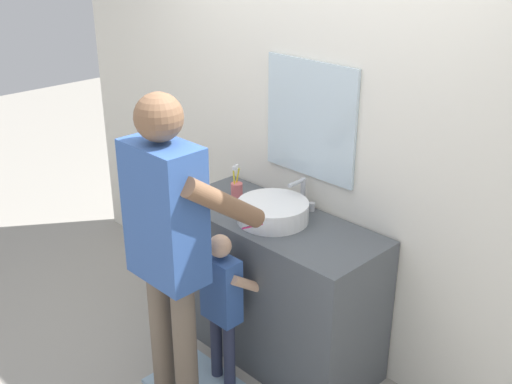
% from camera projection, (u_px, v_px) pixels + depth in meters
% --- Properties ---
extents(ground_plane, '(14.00, 14.00, 0.00)m').
position_uv_depth(ground_plane, '(238.00, 372.00, 3.62)').
color(ground_plane, '#9E998E').
extents(back_wall, '(4.40, 0.10, 2.70)m').
position_uv_depth(back_wall, '(316.00, 127.00, 3.48)').
color(back_wall, silver).
rests_on(back_wall, ground).
extents(vanity_cabinet, '(1.28, 0.54, 0.89)m').
position_uv_depth(vanity_cabinet, '(274.00, 287.00, 3.63)').
color(vanity_cabinet, '#4C5156').
rests_on(vanity_cabinet, ground).
extents(sink_basin, '(0.40, 0.40, 0.11)m').
position_uv_depth(sink_basin, '(273.00, 211.00, 3.42)').
color(sink_basin, white).
rests_on(sink_basin, vanity_cabinet).
extents(faucet, '(0.18, 0.14, 0.18)m').
position_uv_depth(faucet, '(302.00, 195.00, 3.56)').
color(faucet, '#B7BABF').
rests_on(faucet, vanity_cabinet).
extents(toothbrush_cup, '(0.07, 0.07, 0.21)m').
position_uv_depth(toothbrush_cup, '(237.00, 190.00, 3.70)').
color(toothbrush_cup, '#D86666').
rests_on(toothbrush_cup, vanity_cabinet).
extents(child_toddler, '(0.29, 0.29, 0.94)m').
position_uv_depth(child_toddler, '(223.00, 297.00, 3.33)').
color(child_toddler, '#2D334C').
rests_on(child_toddler, ground).
extents(adult_parent, '(0.54, 0.56, 1.73)m').
position_uv_depth(adult_parent, '(169.00, 232.00, 2.99)').
color(adult_parent, '#6B5B4C').
rests_on(adult_parent, ground).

